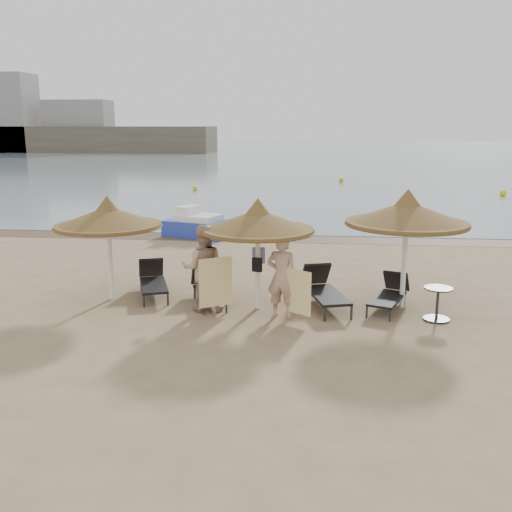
{
  "coord_description": "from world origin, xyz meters",
  "views": [
    {
      "loc": [
        1.29,
        -11.54,
        4.13
      ],
      "look_at": [
        -0.04,
        1.2,
        1.19
      ],
      "focal_mm": 40.0,
      "sensor_mm": 36.0,
      "label": 1
    }
  ],
  "objects": [
    {
      "name": "pedal_boat",
      "position": [
        -3.15,
        9.56,
        0.42
      ],
      "size": [
        2.79,
        2.2,
        1.14
      ],
      "rotation": [
        0.0,
        0.0,
        -0.35
      ],
      "color": "#273DB3",
      "rests_on": "ground"
    },
    {
      "name": "lounger_near_right",
      "position": [
        1.53,
        1.36,
        0.4
      ],
      "size": [
        1.21,
        2.12,
        0.9
      ],
      "rotation": [
        0.0,
        0.0,
        0.29
      ],
      "color": "#2B2C30",
      "rests_on": "ground"
    },
    {
      "name": "wet_sand_strip",
      "position": [
        0.0,
        9.4,
        0.0
      ],
      "size": [
        200.0,
        1.6,
        0.01
      ],
      "primitive_type": "cube",
      "color": "brown",
      "rests_on": "ground"
    },
    {
      "name": "towel_left",
      "position": [
        -0.85,
        0.4,
        0.76
      ],
      "size": [
        0.68,
        0.43,
        1.11
      ],
      "rotation": [
        0.0,
        0.0,
        0.55
      ],
      "color": "yellow",
      "rests_on": "ground"
    },
    {
      "name": "palapa_center",
      "position": [
        0.03,
        0.99,
        2.04
      ],
      "size": [
        2.59,
        2.59,
        2.56
      ],
      "rotation": [
        0.0,
        0.0,
        0.3
      ],
      "color": "white",
      "rests_on": "ground"
    },
    {
      "name": "lounger_far_right",
      "position": [
        3.06,
        1.33,
        0.35
      ],
      "size": [
        1.16,
        1.81,
        0.77
      ],
      "rotation": [
        0.0,
        0.0,
        -0.37
      ],
      "color": "#2B2C30",
      "rests_on": "ground"
    },
    {
      "name": "person_left",
      "position": [
        -1.2,
        0.75,
        1.15
      ],
      "size": [
        1.14,
        0.83,
        2.3
      ],
      "primitive_type": "imported",
      "rotation": [
        0.0,
        0.0,
        3.28
      ],
      "color": "tan",
      "rests_on": "ground"
    },
    {
      "name": "bag_patterned",
      "position": [
        0.03,
        1.17,
        1.21
      ],
      "size": [
        0.3,
        0.14,
        0.37
      ],
      "rotation": [
        0.0,
        0.0,
        0.15
      ],
      "color": "silver",
      "rests_on": "ground"
    },
    {
      "name": "buoy_left",
      "position": [
        -6.48,
        24.78,
        0.17
      ],
      "size": [
        0.34,
        0.34,
        0.34
      ],
      "primitive_type": "sphere",
      "color": "yellow",
      "rests_on": "ground"
    },
    {
      "name": "bag_dark",
      "position": [
        0.03,
        0.83,
        1.08
      ],
      "size": [
        0.24,
        0.13,
        0.32
      ],
      "rotation": [
        0.0,
        0.0,
        -0.26
      ],
      "color": "black",
      "rests_on": "ground"
    },
    {
      "name": "lounger_far_left",
      "position": [
        -2.69,
        1.83,
        0.37
      ],
      "size": [
        1.19,
        1.94,
        0.82
      ],
      "rotation": [
        0.0,
        0.0,
        0.34
      ],
      "color": "#2B2C30",
      "rests_on": "ground"
    },
    {
      "name": "lounger_near_left",
      "position": [
        -1.22,
        1.37,
        0.35
      ],
      "size": [
        1.15,
        1.83,
        0.78
      ],
      "rotation": [
        0.0,
        0.0,
        0.36
      ],
      "color": "#2B2C30",
      "rests_on": "ground"
    },
    {
      "name": "side_table",
      "position": [
        3.97,
        0.58,
        0.35
      ],
      "size": [
        0.61,
        0.61,
        0.73
      ],
      "rotation": [
        0.0,
        0.0,
        0.37
      ],
      "color": "#2B2C30",
      "rests_on": "ground"
    },
    {
      "name": "buoy_right",
      "position": [
        12.43,
        23.78,
        0.19
      ],
      "size": [
        0.39,
        0.39,
        0.39
      ],
      "primitive_type": "sphere",
      "color": "yellow",
      "rests_on": "ground"
    },
    {
      "name": "sea",
      "position": [
        0.0,
        80.0,
        0.01
      ],
      "size": [
        200.0,
        140.0,
        0.03
      ],
      "primitive_type": "cube",
      "color": "slate",
      "rests_on": "ground"
    },
    {
      "name": "towel_right",
      "position": [
        0.96,
        0.14,
        0.67
      ],
      "size": [
        0.59,
        0.4,
        0.97
      ],
      "rotation": [
        0.0,
        0.0,
        -0.59
      ],
      "color": "yellow",
      "rests_on": "ground"
    },
    {
      "name": "buoy_mid",
      "position": [
        3.19,
        31.71,
        0.18
      ],
      "size": [
        0.35,
        0.35,
        0.35
      ],
      "primitive_type": "sphere",
      "color": "yellow",
      "rests_on": "ground"
    },
    {
      "name": "palapa_right",
      "position": [
        3.35,
        1.42,
        2.2
      ],
      "size": [
        2.78,
        2.78,
        2.76
      ],
      "rotation": [
        0.0,
        0.0,
        0.19
      ],
      "color": "white",
      "rests_on": "ground"
    },
    {
      "name": "ground",
      "position": [
        0.0,
        0.0,
        0.0
      ],
      "size": [
        160.0,
        160.0,
        0.0
      ],
      "primitive_type": "plane",
      "color": "#9C815E",
      "rests_on": "ground"
    },
    {
      "name": "far_shore",
      "position": [
        -25.1,
        77.82,
        2.91
      ],
      "size": [
        150.0,
        54.8,
        12.0
      ],
      "color": "brown",
      "rests_on": "ground"
    },
    {
      "name": "person_right",
      "position": [
        0.61,
        0.39,
        1.08
      ],
      "size": [
        1.12,
        0.86,
        2.17
      ],
      "primitive_type": "imported",
      "rotation": [
        0.0,
        0.0,
        2.91
      ],
      "color": "tan",
      "rests_on": "ground"
    },
    {
      "name": "palapa_left",
      "position": [
        -3.58,
        1.36,
        2.01
      ],
      "size": [
        2.55,
        2.55,
        2.53
      ],
      "rotation": [
        0.0,
        0.0,
        0.18
      ],
      "color": "white",
      "rests_on": "ground"
    }
  ]
}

